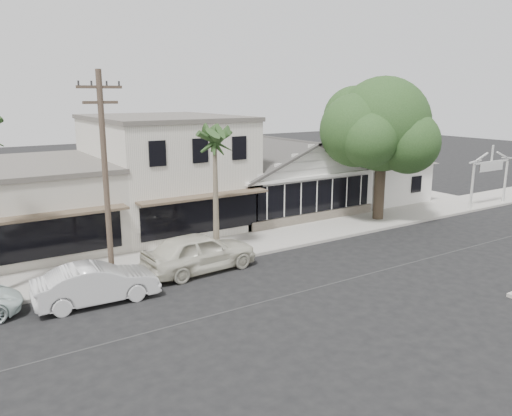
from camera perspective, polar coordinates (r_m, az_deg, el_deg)
ground at (r=22.74m, az=10.62°, el=-8.00°), size 140.00×140.00×0.00m
sidewalk_north at (r=24.41m, az=-14.88°, el=-6.56°), size 90.00×3.50×0.15m
corner_shop at (r=34.53m, az=2.69°, el=3.89°), size 10.40×8.60×5.10m
side_cottage at (r=39.29m, az=13.32°, el=3.01°), size 6.00×6.00×3.00m
arch_sign at (r=39.36m, az=25.30°, el=4.58°), size 4.12×0.12×3.95m
row_building_near at (r=31.49m, az=-10.40°, el=3.98°), size 8.00×10.00×6.50m
row_building_midnear at (r=29.54m, az=-26.63°, el=-0.05°), size 10.00×10.00×4.20m
utility_pole at (r=21.55m, az=-16.84°, el=3.70°), size 1.80×0.24×9.00m
car_0 at (r=23.22m, az=-6.49°, el=-5.01°), size 5.52×2.52×1.84m
car_1 at (r=20.73m, az=-17.77°, el=-8.21°), size 4.81×1.87×1.56m
shade_tree at (r=32.51m, az=13.86°, el=8.98°), size 8.22×7.43×9.12m
palm_east at (r=24.12m, az=-4.76°, el=7.84°), size 2.44×2.44×6.94m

